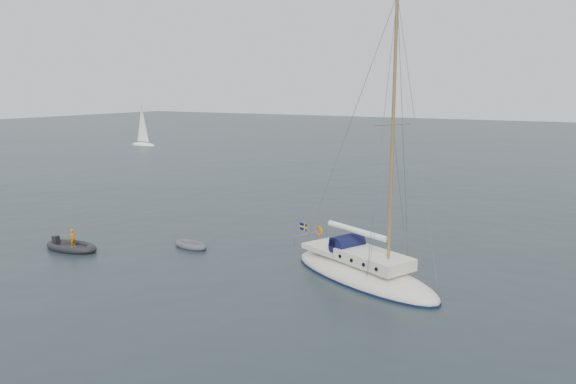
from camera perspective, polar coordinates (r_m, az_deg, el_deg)
The scene contains 5 objects.
ground at distance 32.31m, azimuth 3.41°, elevation -6.93°, with size 300.00×300.00×0.00m, color black.
sailboat at distance 29.10m, azimuth 7.68°, elevation -6.75°, with size 10.14×3.04×14.45m.
dinghy at distance 35.21m, azimuth -9.86°, elevation -5.32°, with size 2.56×1.15×0.37m.
rib at distance 36.67m, azimuth -21.18°, elevation -5.16°, with size 3.75×1.70×1.32m.
distant_yacht_a at distance 98.63m, azimuth -14.57°, elevation 6.41°, with size 5.46×2.91×7.23m.
Camera 1 is at (13.56, -27.67, 9.72)m, focal length 35.00 mm.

